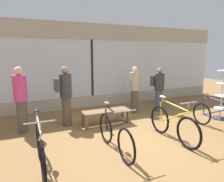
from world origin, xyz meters
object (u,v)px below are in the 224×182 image
(bicycle_left, at_px, (115,134))
(customer_near_bench, at_px, (135,89))
(customer_near_rack, at_px, (21,98))
(display_bench, at_px, (106,113))
(bicycle_far_left, at_px, (40,148))
(customer_by_window, at_px, (65,94))
(customer_mid_floor, at_px, (159,88))
(bicycle_far_right, at_px, (217,118))
(bicycle_right, at_px, (173,124))
(accessory_rack, at_px, (222,98))

(bicycle_left, xyz_separation_m, customer_near_bench, (1.88, 2.38, 0.47))
(bicycle_left, bearing_deg, customer_near_rack, 131.64)
(bicycle_left, xyz_separation_m, display_bench, (0.47, 1.61, -0.03))
(bicycle_far_left, relative_size, bicycle_left, 1.01)
(customer_by_window, bearing_deg, bicycle_far_left, -112.75)
(bicycle_left, xyz_separation_m, customer_mid_floor, (2.78, 2.20, 0.46))
(bicycle_far_right, bearing_deg, bicycle_far_left, -179.75)
(bicycle_left, relative_size, customer_mid_floor, 1.09)
(bicycle_left, relative_size, display_bench, 1.23)
(bicycle_far_right, bearing_deg, bicycle_right, 179.47)
(accessory_rack, bearing_deg, bicycle_left, -171.17)
(bicycle_right, xyz_separation_m, display_bench, (-1.06, 1.63, -0.03))
(bicycle_far_left, bearing_deg, bicycle_left, 2.38)
(customer_near_rack, bearing_deg, accessory_rack, -13.25)
(bicycle_right, bearing_deg, customer_mid_floor, 60.75)
(customer_near_rack, xyz_separation_m, customer_near_bench, (3.66, 0.37, -0.06))
(accessory_rack, height_order, customer_near_rack, customer_near_rack)
(bicycle_far_right, xyz_separation_m, customer_mid_floor, (-0.27, 2.24, 0.48))
(bicycle_left, height_order, customer_near_rack, customer_near_rack)
(display_bench, bearing_deg, accessory_rack, -15.23)
(bicycle_right, distance_m, customer_near_bench, 2.47)
(bicycle_left, relative_size, bicycle_right, 0.98)
(bicycle_right, xyz_separation_m, customer_near_bench, (0.35, 2.40, 0.46))
(accessory_rack, distance_m, customer_near_rack, 6.00)
(bicycle_right, relative_size, customer_mid_floor, 1.11)
(accessory_rack, distance_m, display_bench, 3.73)
(accessory_rack, xyz_separation_m, customer_near_rack, (-5.83, 1.37, 0.24))
(bicycle_left, bearing_deg, bicycle_right, -1.06)
(bicycle_left, bearing_deg, customer_mid_floor, 38.35)
(bicycle_left, bearing_deg, bicycle_far_left, -177.62)
(display_bench, distance_m, customer_near_bench, 1.68)
(customer_by_window, bearing_deg, customer_mid_floor, 2.73)
(bicycle_far_left, height_order, bicycle_left, bicycle_far_left)
(bicycle_right, bearing_deg, display_bench, 123.07)
(accessory_rack, relative_size, customer_mid_floor, 1.05)
(bicycle_right, relative_size, accessory_rack, 1.06)
(customer_by_window, bearing_deg, accessory_rack, -16.75)
(accessory_rack, distance_m, customer_near_bench, 2.79)
(bicycle_far_right, distance_m, accessory_rack, 1.25)
(bicycle_right, bearing_deg, bicycle_left, 178.94)
(customer_near_rack, bearing_deg, customer_mid_floor, 2.42)
(bicycle_far_left, bearing_deg, display_bench, 40.38)
(bicycle_far_left, bearing_deg, bicycle_far_right, 0.25)
(bicycle_right, bearing_deg, customer_near_rack, 148.46)
(customer_near_rack, relative_size, customer_near_bench, 1.07)
(bicycle_left, height_order, display_bench, bicycle_left)
(bicycle_right, distance_m, customer_near_rack, 3.92)
(display_bench, relative_size, customer_near_rack, 0.80)
(bicycle_right, distance_m, customer_by_window, 3.02)
(bicycle_far_left, xyz_separation_m, bicycle_left, (1.49, 0.06, -0.02))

